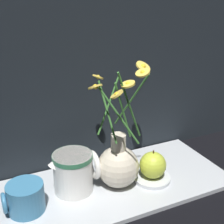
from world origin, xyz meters
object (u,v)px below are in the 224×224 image
Objects in this scene: vase_with_flowers at (118,163)px; ceramic_pitcher at (74,170)px; yellow_mug at (25,198)px; orange_fruit at (153,165)px.

vase_with_flowers is 2.62× the size of ceramic_pitcher.
vase_with_flowers reaches higher than ceramic_pitcher.
vase_with_flowers is at bearing -0.03° from yellow_mug.
vase_with_flowers is at bearing 168.58° from orange_fruit.
ceramic_pitcher is at bearing 11.89° from yellow_mug.
vase_with_flowers is 0.12m from ceramic_pitcher.
ceramic_pitcher is (0.13, 0.03, 0.02)m from yellow_mug.
orange_fruit is at bearing -12.79° from ceramic_pitcher.
ceramic_pitcher is 0.21m from orange_fruit.
orange_fruit reaches higher than yellow_mug.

